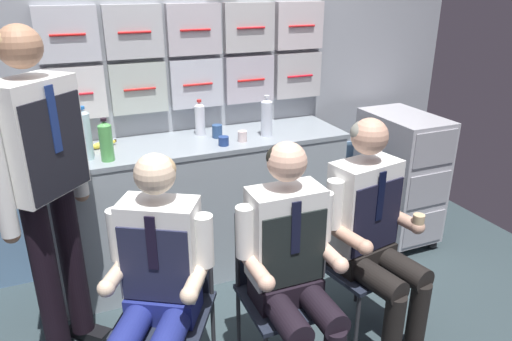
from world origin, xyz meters
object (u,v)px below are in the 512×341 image
object	(u,v)px
folding_chair_left	(170,287)
crew_member_by_counter	(373,228)
crew_member_standing	(43,175)
folding_chair_right	(277,274)
water_bottle_tall	(106,141)
service_trolley	(399,174)
crew_member_left	(157,281)
coffee_cup_white	(76,142)
crew_member_right	(293,263)
snack_banana	(103,144)
folding_chair_by_counter	(349,244)

from	to	relation	value
folding_chair_left	crew_member_by_counter	size ratio (longest dim) A/B	0.67
crew_member_standing	folding_chair_right	bearing A→B (deg)	-25.61
folding_chair_left	water_bottle_tall	bearing A→B (deg)	101.66
service_trolley	folding_chair_left	distance (m)	2.04
crew_member_by_counter	crew_member_left	bearing A→B (deg)	179.52
coffee_cup_white	crew_member_right	bearing A→B (deg)	-57.62
folding_chair_right	crew_member_right	xyz separation A→B (m)	(-0.00, -0.16, 0.16)
crew_member_left	folding_chair_right	xyz separation A→B (m)	(0.60, 0.04, -0.15)
folding_chair_right	crew_member_by_counter	distance (m)	0.55
service_trolley	snack_banana	world-z (taller)	service_trolley
crew_member_left	folding_chair_by_counter	world-z (taller)	crew_member_left
folding_chair_by_counter	coffee_cup_white	xyz separation A→B (m)	(-1.31, 1.02, 0.46)
crew_member_by_counter	coffee_cup_white	distance (m)	1.81
crew_member_left	folding_chair_right	world-z (taller)	crew_member_left
folding_chair_right	water_bottle_tall	size ratio (longest dim) A/B	3.37
snack_banana	crew_member_standing	bearing A→B (deg)	-118.58
crew_member_right	folding_chair_by_counter	xyz separation A→B (m)	(0.50, 0.27, -0.16)
crew_member_right	snack_banana	distance (m)	1.44
service_trolley	folding_chair_by_counter	distance (m)	1.14
service_trolley	crew_member_standing	size ratio (longest dim) A/B	0.57
folding_chair_by_counter	service_trolley	bearing A→B (deg)	37.74
coffee_cup_white	snack_banana	distance (m)	0.16
water_bottle_tall	crew_member_by_counter	bearing A→B (deg)	-36.61
folding_chair_left	folding_chair_by_counter	size ratio (longest dim) A/B	1.00
crew_member_left	crew_member_standing	size ratio (longest dim) A/B	0.71
service_trolley	folding_chair_by_counter	world-z (taller)	service_trolley
crew_member_right	crew_member_by_counter	distance (m)	0.54
folding_chair_left	crew_member_left	size ratio (longest dim) A/B	0.69
crew_member_by_counter	crew_member_standing	bearing A→B (deg)	160.87
service_trolley	crew_member_left	distance (m)	2.17
folding_chair_by_counter	water_bottle_tall	xyz separation A→B (m)	(-1.17, 0.73, 0.53)
folding_chair_by_counter	folding_chair_left	bearing A→B (deg)	-179.50
folding_chair_right	coffee_cup_white	size ratio (longest dim) A/B	10.19
service_trolley	crew_member_right	world-z (taller)	crew_member_right
folding_chair_left	crew_member_right	world-z (taller)	crew_member_right
crew_member_by_counter	crew_member_standing	world-z (taller)	crew_member_standing
folding_chair_left	coffee_cup_white	distance (m)	1.16
crew_member_standing	crew_member_by_counter	bearing A→B (deg)	-19.13
service_trolley	folding_chair_by_counter	bearing A→B (deg)	-142.26
service_trolley	coffee_cup_white	world-z (taller)	coffee_cup_white
folding_chair_left	crew_member_standing	distance (m)	0.80
folding_chair_left	water_bottle_tall	world-z (taller)	water_bottle_tall
crew_member_right	water_bottle_tall	bearing A→B (deg)	123.74
crew_member_by_counter	snack_banana	world-z (taller)	crew_member_by_counter
folding_chair_by_counter	snack_banana	size ratio (longest dim) A/B	4.84
service_trolley	folding_chair_left	world-z (taller)	service_trolley
crew_member_left	crew_member_standing	xyz separation A→B (m)	(-0.40, 0.52, 0.36)
water_bottle_tall	snack_banana	world-z (taller)	water_bottle_tall
crew_member_right	crew_member_left	bearing A→B (deg)	168.51
folding_chair_right	water_bottle_tall	bearing A→B (deg)	128.66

